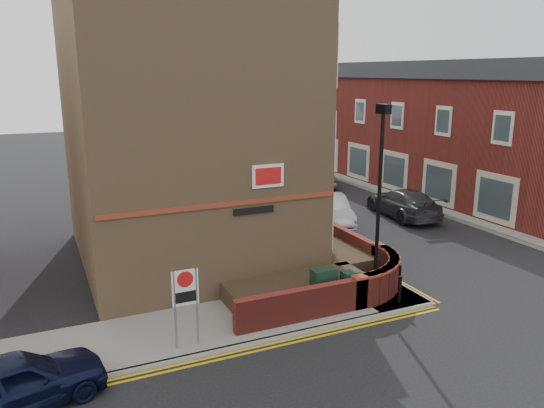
{
  "coord_description": "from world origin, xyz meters",
  "views": [
    {
      "loc": [
        -8.3,
        -12.35,
        7.37
      ],
      "look_at": [
        -0.89,
        4.0,
        2.89
      ],
      "focal_mm": 35.0,
      "sensor_mm": 36.0,
      "label": 1
    }
  ],
  "objects_px": {
    "utility_cabinet_large": "(324,287)",
    "silver_car_near": "(331,210)",
    "zone_sign": "(185,294)",
    "lamppost": "(379,202)",
    "navy_hatchback": "(14,383)"
  },
  "relations": [
    {
      "from": "lamppost",
      "to": "zone_sign",
      "type": "bearing_deg",
      "value": -173.93
    },
    {
      "from": "zone_sign",
      "to": "navy_hatchback",
      "type": "height_order",
      "value": "zone_sign"
    },
    {
      "from": "lamppost",
      "to": "silver_car_near",
      "type": "bearing_deg",
      "value": 68.63
    },
    {
      "from": "lamppost",
      "to": "utility_cabinet_large",
      "type": "xyz_separation_m",
      "value": [
        -1.9,
        0.1,
        -2.62
      ]
    },
    {
      "from": "lamppost",
      "to": "zone_sign",
      "type": "xyz_separation_m",
      "value": [
        -6.6,
        -0.7,
        -1.7
      ]
    },
    {
      "from": "utility_cabinet_large",
      "to": "silver_car_near",
      "type": "distance_m",
      "value": 9.9
    },
    {
      "from": "utility_cabinet_large",
      "to": "zone_sign",
      "type": "height_order",
      "value": "zone_sign"
    },
    {
      "from": "navy_hatchback",
      "to": "silver_car_near",
      "type": "height_order",
      "value": "silver_car_near"
    },
    {
      "from": "lamppost",
      "to": "zone_sign",
      "type": "relative_size",
      "value": 2.86
    },
    {
      "from": "utility_cabinet_large",
      "to": "zone_sign",
      "type": "xyz_separation_m",
      "value": [
        -4.7,
        -0.8,
        0.92
      ]
    },
    {
      "from": "navy_hatchback",
      "to": "silver_car_near",
      "type": "xyz_separation_m",
      "value": [
        14.15,
        10.2,
        0.02
      ]
    },
    {
      "from": "lamppost",
      "to": "navy_hatchback",
      "type": "distance_m",
      "value": 11.27
    },
    {
      "from": "zone_sign",
      "to": "silver_car_near",
      "type": "relative_size",
      "value": 0.52
    },
    {
      "from": "utility_cabinet_large",
      "to": "lamppost",
      "type": "bearing_deg",
      "value": -3.01
    },
    {
      "from": "utility_cabinet_large",
      "to": "navy_hatchback",
      "type": "relative_size",
      "value": 0.3
    }
  ]
}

